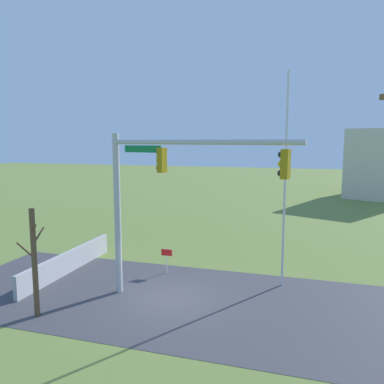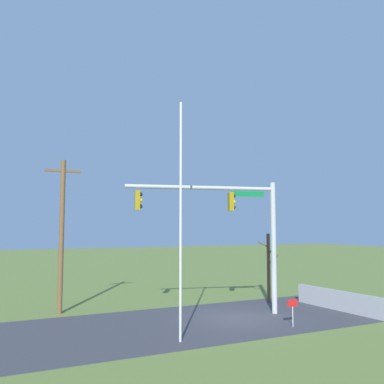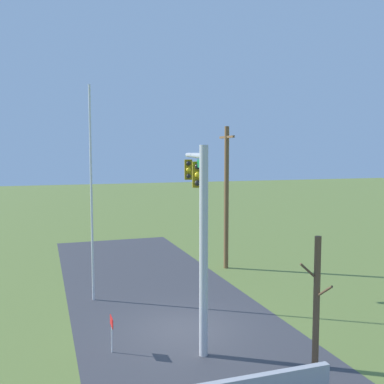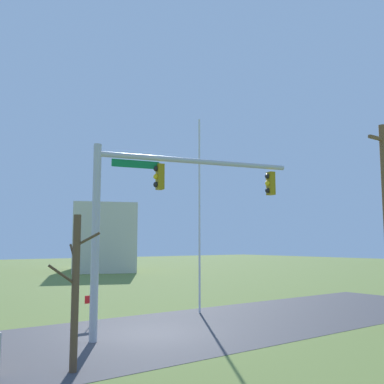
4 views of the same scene
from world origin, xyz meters
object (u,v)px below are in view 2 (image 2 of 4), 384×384
object	(u,v)px
signal_mast	(235,220)
bare_tree	(269,267)
utility_pole	(62,232)
open_sign	(293,306)
flagpole	(181,219)

from	to	relation	value
signal_mast	bare_tree	bearing A→B (deg)	31.80
utility_pole	open_sign	world-z (taller)	utility_pole
signal_mast	open_sign	size ratio (longest dim) A/B	6.35
flagpole	utility_pole	bearing A→B (deg)	112.63
utility_pole	bare_tree	bearing A→B (deg)	-9.86
signal_mast	utility_pole	size ratio (longest dim) A/B	0.96
signal_mast	bare_tree	xyz separation A→B (m)	(3.95, 2.45, -2.73)
signal_mast	bare_tree	world-z (taller)	signal_mast
signal_mast	flagpole	bearing A→B (deg)	-144.64
flagpole	utility_pole	world-z (taller)	flagpole
signal_mast	bare_tree	size ratio (longest dim) A/B	1.88
signal_mast	flagpole	xyz separation A→B (m)	(-4.69, -3.33, -0.07)
signal_mast	bare_tree	distance (m)	5.39
signal_mast	flagpole	distance (m)	5.75
open_sign	utility_pole	bearing A→B (deg)	138.48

